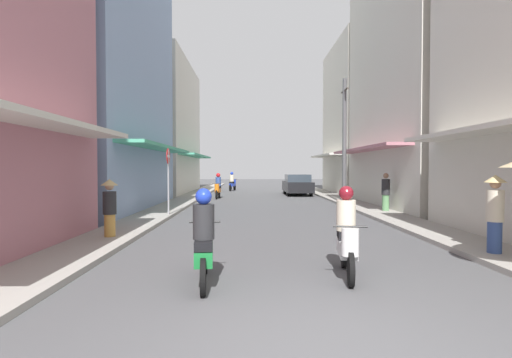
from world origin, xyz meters
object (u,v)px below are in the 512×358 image
object	(u,v)px
street_sign_no_entry	(168,173)
pedestrian_far	(495,211)
motorbike_white	(347,236)
pedestrian_foreground	(110,206)
motorbike_blue	(232,182)
parked_car	(297,185)
motorbike_orange	(218,187)
pedestrian_midway	(386,193)
utility_pole	(344,141)
motorbike_green	(204,241)

from	to	relation	value
street_sign_no_entry	pedestrian_far	bearing A→B (deg)	-40.46
motorbike_white	pedestrian_foreground	world-z (taller)	pedestrian_foreground
pedestrian_foreground	motorbike_blue	bearing A→B (deg)	84.56
motorbike_blue	street_sign_no_entry	distance (m)	17.92
motorbike_white	parked_car	xyz separation A→B (m)	(1.61, 20.82, 0.04)
motorbike_white	motorbike_orange	xyz separation A→B (m)	(-3.70, 17.72, 0.00)
motorbike_white	pedestrian_midway	world-z (taller)	pedestrian_midway
motorbike_white	utility_pole	xyz separation A→B (m)	(3.08, 13.18, 2.58)
motorbike_green	utility_pole	world-z (taller)	utility_pole
parked_car	motorbike_blue	bearing A→B (deg)	131.91
pedestrian_midway	street_sign_no_entry	xyz separation A→B (m)	(-8.79, -1.19, 0.87)
motorbike_blue	motorbike_orange	xyz separation A→B (m)	(-0.52, -8.43, 0.00)
motorbike_blue	motorbike_orange	distance (m)	8.44
motorbike_blue	street_sign_no_entry	size ratio (longest dim) A/B	0.67
motorbike_white	motorbike_green	distance (m)	2.49
pedestrian_far	motorbike_white	bearing A→B (deg)	-159.28
motorbike_orange	motorbike_green	xyz separation A→B (m)	(1.25, -18.18, 0.00)
motorbike_green	pedestrian_far	size ratio (longest dim) A/B	1.03
motorbike_white	street_sign_no_entry	distance (m)	9.69
motorbike_orange	pedestrian_far	size ratio (longest dim) A/B	1.03
pedestrian_foreground	pedestrian_far	world-z (taller)	pedestrian_far
parked_car	pedestrian_foreground	world-z (taller)	pedestrian_foreground
parked_car	utility_pole	size ratio (longest dim) A/B	0.64
motorbike_white	pedestrian_midway	xyz separation A→B (m)	(3.95, 9.53, 0.14)
pedestrian_far	utility_pole	world-z (taller)	utility_pole
street_sign_no_entry	pedestrian_midway	bearing A→B (deg)	7.71
parked_car	pedestrian_foreground	xyz separation A→B (m)	(-6.95, -17.40, 0.17)
motorbike_white	street_sign_no_entry	world-z (taller)	street_sign_no_entry
motorbike_green	motorbike_white	bearing A→B (deg)	10.67
pedestrian_foreground	street_sign_no_entry	xyz separation A→B (m)	(0.51, 4.92, 0.81)
pedestrian_foreground	pedestrian_midway	world-z (taller)	pedestrian_midway
utility_pole	street_sign_no_entry	xyz separation A→B (m)	(-7.91, -4.84, -1.57)
motorbike_orange	parked_car	bearing A→B (deg)	30.24
motorbike_blue	utility_pole	world-z (taller)	utility_pole
motorbike_white	motorbike_green	world-z (taller)	same
parked_car	street_sign_no_entry	distance (m)	14.08
parked_car	pedestrian_midway	world-z (taller)	pedestrian_midway
parked_car	motorbike_white	bearing A→B (deg)	-94.41
parked_car	pedestrian_foreground	size ratio (longest dim) A/B	2.56
pedestrian_far	utility_pole	bearing A→B (deg)	91.67
motorbike_white	motorbike_orange	bearing A→B (deg)	101.80
motorbike_white	motorbike_orange	size ratio (longest dim) A/B	1.00
motorbike_white	parked_car	size ratio (longest dim) A/B	0.44
pedestrian_foreground	pedestrian_midway	size ratio (longest dim) A/B	0.96
pedestrian_midway	pedestrian_foreground	bearing A→B (deg)	-146.67
pedestrian_foreground	motorbike_green	bearing A→B (deg)	-53.24
parked_car	pedestrian_foreground	bearing A→B (deg)	-111.77
motorbike_blue	motorbike_orange	size ratio (longest dim) A/B	0.98
pedestrian_far	utility_pole	xyz separation A→B (m)	(-0.35, 11.88, 2.29)
pedestrian_foreground	utility_pole	xyz separation A→B (m)	(8.42, 9.77, 2.37)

